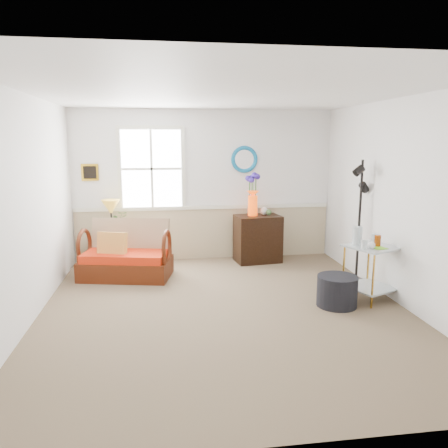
{
  "coord_description": "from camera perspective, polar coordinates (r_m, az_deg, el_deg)",
  "views": [
    {
      "loc": [
        -0.73,
        -5.07,
        2.05
      ],
      "look_at": [
        0.05,
        0.45,
        1.0
      ],
      "focal_mm": 35.0,
      "sensor_mm": 36.0,
      "label": 1
    }
  ],
  "objects": [
    {
      "name": "floor",
      "position": [
        5.52,
        0.09,
        -11.13
      ],
      "size": [
        4.5,
        5.0,
        0.01
      ],
      "primitive_type": "cube",
      "color": "brown",
      "rests_on": "ground"
    },
    {
      "name": "ceiling",
      "position": [
        5.15,
        0.1,
        16.78
      ],
      "size": [
        4.5,
        5.0,
        0.01
      ],
      "primitive_type": "cube",
      "color": "white",
      "rests_on": "walls"
    },
    {
      "name": "walls",
      "position": [
        5.18,
        0.09,
        2.33
      ],
      "size": [
        4.51,
        5.01,
        2.6
      ],
      "color": "white",
      "rests_on": "floor"
    },
    {
      "name": "wainscot",
      "position": [
        7.76,
        -2.51,
        -1.24
      ],
      "size": [
        4.46,
        0.02,
        0.9
      ],
      "primitive_type": "cube",
      "color": "tan",
      "rests_on": "walls"
    },
    {
      "name": "chair_rail",
      "position": [
        7.66,
        -2.53,
        2.19
      ],
      "size": [
        4.46,
        0.04,
        0.06
      ],
      "primitive_type": "cube",
      "color": "white",
      "rests_on": "walls"
    },
    {
      "name": "window",
      "position": [
        7.56,
        -9.43,
        7.12
      ],
      "size": [
        1.14,
        0.06,
        1.44
      ],
      "primitive_type": null,
      "color": "white",
      "rests_on": "walls"
    },
    {
      "name": "picture",
      "position": [
        7.66,
        -17.11,
        6.47
      ],
      "size": [
        0.28,
        0.03,
        0.28
      ],
      "primitive_type": "cube",
      "color": "#AE8219",
      "rests_on": "walls"
    },
    {
      "name": "mirror",
      "position": [
        7.69,
        2.66,
        8.43
      ],
      "size": [
        0.47,
        0.07,
        0.47
      ],
      "primitive_type": "torus",
      "rotation": [
        1.57,
        0.0,
        0.0
      ],
      "color": "#1991C2",
      "rests_on": "walls"
    },
    {
      "name": "loveseat",
      "position": [
        6.83,
        -12.73,
        -3.28
      ],
      "size": [
        1.46,
        1.02,
        0.87
      ],
      "primitive_type": null,
      "rotation": [
        0.0,
        0.0,
        -0.21
      ],
      "color": "#571B08",
      "rests_on": "floor"
    },
    {
      "name": "throw_pillow",
      "position": [
        6.77,
        -14.4,
        -2.89
      ],
      "size": [
        0.45,
        0.24,
        0.44
      ],
      "primitive_type": null,
      "rotation": [
        0.0,
        0.0,
        -0.32
      ],
      "color": "#D35F27",
      "rests_on": "loveseat"
    },
    {
      "name": "lamp_stand",
      "position": [
        7.64,
        -14.46,
        -3.11
      ],
      "size": [
        0.38,
        0.38,
        0.55
      ],
      "primitive_type": null,
      "rotation": [
        0.0,
        0.0,
        0.24
      ],
      "color": "black",
      "rests_on": "floor"
    },
    {
      "name": "table_lamp",
      "position": [
        7.53,
        -14.51,
        0.99
      ],
      "size": [
        0.33,
        0.33,
        0.55
      ],
      "primitive_type": null,
      "rotation": [
        0.0,
        0.0,
        -0.09
      ],
      "color": "gold",
      "rests_on": "lamp_stand"
    },
    {
      "name": "potted_plant",
      "position": [
        7.59,
        -13.7,
        0.02
      ],
      "size": [
        0.44,
        0.46,
        0.27
      ],
      "primitive_type": "imported",
      "rotation": [
        0.0,
        0.0,
        0.47
      ],
      "color": "#476D38",
      "rests_on": "lamp_stand"
    },
    {
      "name": "cabinet",
      "position": [
        7.57,
        4.43,
        -1.92
      ],
      "size": [
        0.81,
        0.58,
        0.81
      ],
      "primitive_type": null,
      "rotation": [
        0.0,
        0.0,
        0.13
      ],
      "color": "black",
      "rests_on": "floor"
    },
    {
      "name": "flower_vase",
      "position": [
        7.44,
        3.78,
        3.82
      ],
      "size": [
        0.26,
        0.26,
        0.71
      ],
      "primitive_type": null,
      "rotation": [
        0.0,
        0.0,
        0.27
      ],
      "color": "#F24608",
      "rests_on": "cabinet"
    },
    {
      "name": "side_table",
      "position": [
        6.08,
        18.57,
        -6.05
      ],
      "size": [
        0.75,
        0.75,
        0.72
      ],
      "primitive_type": null,
      "rotation": [
        0.0,
        0.0,
        0.41
      ],
      "color": "gold",
      "rests_on": "floor"
    },
    {
      "name": "tabletop_items",
      "position": [
        5.94,
        18.35,
        -1.57
      ],
      "size": [
        0.51,
        0.51,
        0.25
      ],
      "primitive_type": null,
      "rotation": [
        0.0,
        0.0,
        0.24
      ],
      "color": "silver",
      "rests_on": "side_table"
    },
    {
      "name": "floor_lamp",
      "position": [
        6.65,
        17.25,
        0.24
      ],
      "size": [
        0.3,
        0.3,
        1.8
      ],
      "primitive_type": null,
      "rotation": [
        0.0,
        0.0,
        0.17
      ],
      "color": "black",
      "rests_on": "floor"
    },
    {
      "name": "ottoman",
      "position": [
        5.77,
        14.54,
        -8.46
      ],
      "size": [
        0.66,
        0.66,
        0.39
      ],
      "primitive_type": "cylinder",
      "rotation": [
        0.0,
        0.0,
        -0.38
      ],
      "color": "black",
      "rests_on": "floor"
    }
  ]
}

